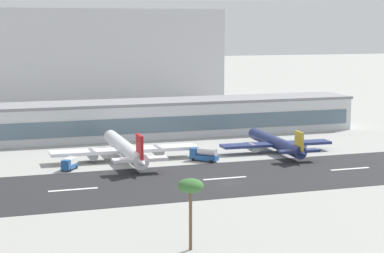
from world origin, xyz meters
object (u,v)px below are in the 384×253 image
distant_hotel_block (92,59)px  service_fuel_truck_0 (204,154)px  airliner_gold_tail_gate_1 (277,144)px  palm_tree_0 (191,188)px  terminal_building (165,117)px  airliner_red_tail_gate_0 (126,149)px  service_box_truck_1 (69,164)px

distant_hotel_block → service_fuel_truck_0: 144.54m
distant_hotel_block → airliner_gold_tail_gate_1: distant_hotel_block is taller
palm_tree_0 → airliner_gold_tail_gate_1: bearing=55.5°
terminal_building → distant_hotel_block: 93.80m
distant_hotel_block → service_fuel_truck_0: (6.43, -142.77, -21.61)m
airliner_red_tail_gate_0 → palm_tree_0: bearing=176.1°
terminal_building → airliner_red_tail_gate_0: (-24.80, -43.07, -3.02)m
terminal_building → service_box_truck_1: (-42.55, -51.03, -4.60)m
airliner_gold_tail_gate_1 → service_box_truck_1: size_ratio=6.82×
airliner_red_tail_gate_0 → service_box_truck_1: bearing=115.5°
service_fuel_truck_0 → palm_tree_0: palm_tree_0 is taller
airliner_gold_tail_gate_1 → palm_tree_0: bearing=148.0°
terminal_building → airliner_red_tail_gate_0: 49.79m
distant_hotel_block → palm_tree_0: (-22.84, -218.02, -12.41)m
terminal_building → distant_hotel_block: (-9.63, 91.70, 17.25)m
airliner_red_tail_gate_0 → airliner_gold_tail_gate_1: size_ratio=1.17×
terminal_building → service_box_truck_1: bearing=-129.8°
terminal_building → service_fuel_truck_0: bearing=-93.6°
service_fuel_truck_0 → service_box_truck_1: (-39.35, 0.04, -0.24)m
airliner_red_tail_gate_0 → terminal_building: bearing=-28.6°
service_box_truck_1 → palm_tree_0: bearing=40.8°
palm_tree_0 → airliner_red_tail_gate_0: bearing=84.7°
distant_hotel_block → airliner_red_tail_gate_0: bearing=-96.4°
airliner_red_tail_gate_0 → distant_hotel_block: bearing=-5.1°
airliner_gold_tail_gate_1 → distant_hotel_block: bearing=16.0°
service_fuel_truck_0 → airliner_gold_tail_gate_1: bearing=-120.1°
distant_hotel_block → airliner_gold_tail_gate_1: size_ratio=2.83×
service_fuel_truck_0 → palm_tree_0: size_ratio=0.62×
terminal_building → airliner_gold_tail_gate_1: 51.06m
palm_tree_0 → distant_hotel_block: bearing=84.0°
airliner_red_tail_gate_0 → airliner_gold_tail_gate_1: (48.05, -2.26, -0.49)m
terminal_building → airliner_gold_tail_gate_1: (23.25, -45.33, -3.52)m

